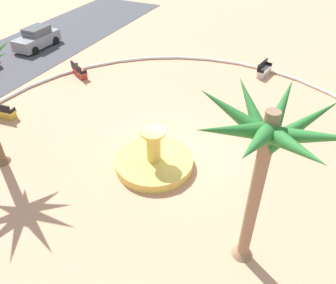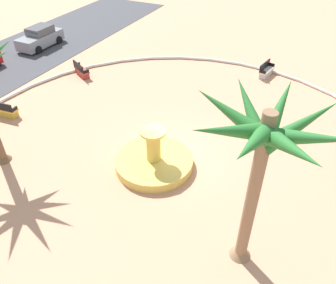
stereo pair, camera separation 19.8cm
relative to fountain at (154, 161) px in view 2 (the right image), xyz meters
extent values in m
plane|color=tan|center=(1.19, -0.50, -0.30)|extent=(80.00, 80.00, 0.00)
torus|color=silver|center=(1.19, -0.50, -0.20)|extent=(24.14, 24.14, 0.20)
cylinder|color=gold|center=(0.00, 0.00, -0.08)|extent=(3.75, 3.75, 0.45)
cylinder|color=#236093|center=(0.00, 0.00, -0.12)|extent=(3.30, 3.30, 0.34)
cylinder|color=gold|center=(0.00, 0.00, 0.90)|extent=(0.68, 0.68, 1.52)
cylinder|color=#F1C954|center=(0.00, 0.00, 1.72)|extent=(1.20, 1.20, 0.12)
cylinder|color=#8E6B4C|center=(-3.02, -5.16, 2.79)|extent=(0.42, 0.42, 6.19)
cone|color=#8E6B4C|center=(-3.02, -5.16, -0.05)|extent=(0.79, 0.79, 0.50)
cone|color=#28702D|center=(-1.97, -5.25, 5.37)|extent=(2.38, 0.75, 1.53)
cone|color=#28702D|center=(-2.24, -4.50, 5.32)|extent=(2.12, 1.93, 1.62)
cone|color=#28702D|center=(-2.86, -4.08, 5.47)|extent=(0.90, 2.44, 1.36)
cone|color=#28702D|center=(-3.84, -4.39, 5.57)|extent=(2.13, 2.05, 1.17)
cone|color=#28702D|center=(-4.14, -5.04, 5.59)|extent=(2.45, 0.82, 1.13)
cone|color=#28702D|center=(-3.87, -5.89, 5.55)|extent=(2.19, 1.99, 1.21)
cone|color=#28702D|center=(-3.17, -6.26, 5.51)|extent=(0.88, 2.45, 1.29)
cone|color=#28702D|center=(-2.35, -5.93, 5.32)|extent=(1.94, 2.12, 1.63)
cone|color=brown|center=(-2.89, 6.94, -0.05)|extent=(0.82, 0.82, 0.50)
cube|color=beige|center=(12.14, -2.67, 0.15)|extent=(1.67, 0.80, 0.12)
cube|color=black|center=(12.18, -2.46, 0.45)|extent=(1.59, 0.39, 0.50)
cube|color=#B6ADA0|center=(12.14, -2.67, -0.11)|extent=(1.53, 0.74, 0.39)
cube|color=black|center=(12.87, -2.81, 0.29)|extent=(0.17, 0.46, 0.24)
cube|color=black|center=(11.40, -2.52, 0.29)|extent=(0.17, 0.46, 0.24)
cube|color=gold|center=(0.18, 9.98, 0.15)|extent=(0.65, 1.64, 0.12)
cube|color=black|center=(-0.03, 9.96, 0.45)|extent=(0.23, 1.60, 0.50)
cube|color=gold|center=(0.18, 9.98, -0.11)|extent=(0.60, 1.51, 0.39)
cube|color=black|center=(0.25, 9.24, 0.29)|extent=(0.46, 0.12, 0.24)
cube|color=#B73D33|center=(6.44, 9.20, 0.15)|extent=(1.20, 1.65, 0.12)
cube|color=black|center=(6.25, 9.30, 0.45)|extent=(0.83, 1.45, 0.50)
cube|color=#9C342B|center=(6.44, 9.20, -0.11)|extent=(1.10, 1.51, 0.39)
cube|color=black|center=(6.79, 9.86, 0.29)|extent=(0.43, 0.28, 0.24)
cube|color=black|center=(6.08, 8.54, 0.29)|extent=(0.43, 0.28, 0.24)
cube|color=gray|center=(9.37, 15.71, 0.33)|extent=(4.00, 1.71, 0.90)
cube|color=#545558|center=(9.57, 15.71, 1.06)|extent=(2.00, 1.45, 0.60)
cube|color=#333D47|center=(8.67, 15.71, 0.98)|extent=(0.30, 1.36, 0.51)
cylinder|color=black|center=(8.13, 14.86, 0.02)|extent=(0.64, 0.22, 0.64)
cylinder|color=black|center=(8.13, 16.56, 0.02)|extent=(0.64, 0.22, 0.64)
cylinder|color=black|center=(10.61, 14.86, 0.02)|extent=(0.64, 0.22, 0.64)
cylinder|color=black|center=(10.61, 16.56, 0.02)|extent=(0.64, 0.22, 0.64)
camera|label=1|loc=(-10.88, -5.81, 10.51)|focal=35.96mm
camera|label=2|loc=(-10.79, -5.99, 10.51)|focal=35.96mm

